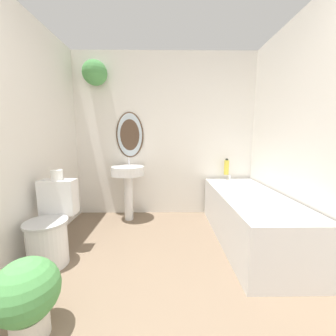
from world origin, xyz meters
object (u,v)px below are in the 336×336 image
object	(u,v)px
potted_plant	(27,294)
toilet	(51,229)
bathtub	(249,216)
shampoo_bottle	(226,167)
toilet_paper_roll	(57,175)
pedestal_sink	(128,178)

from	to	relation	value
potted_plant	toilet	bearing A→B (deg)	109.88
bathtub	potted_plant	distance (m)	2.10
toilet	shampoo_bottle	xyz separation A→B (m)	(1.99, 1.15, 0.42)
shampoo_bottle	toilet_paper_roll	world-z (taller)	shampoo_bottle
toilet	pedestal_sink	bearing A→B (deg)	60.79
pedestal_sink	potted_plant	size ratio (longest dim) A/B	1.78
toilet	toilet_paper_roll	bearing A→B (deg)	90.00
pedestal_sink	toilet_paper_roll	world-z (taller)	pedestal_sink
bathtub	potted_plant	size ratio (longest dim) A/B	3.46
pedestal_sink	bathtub	distance (m)	1.64
pedestal_sink	toilet	bearing A→B (deg)	-119.21
bathtub	shampoo_bottle	bearing A→B (deg)	93.46
toilet	toilet_paper_roll	size ratio (longest dim) A/B	6.91
shampoo_bottle	potted_plant	distance (m)	2.62
potted_plant	bathtub	bearing A→B (deg)	32.86
bathtub	shampoo_bottle	distance (m)	0.91
pedestal_sink	toilet_paper_roll	bearing A→B (deg)	-124.35
pedestal_sink	toilet_paper_roll	distance (m)	1.01
shampoo_bottle	potted_plant	world-z (taller)	shampoo_bottle
toilet	shampoo_bottle	world-z (taller)	shampoo_bottle
potted_plant	toilet_paper_roll	size ratio (longest dim) A/B	4.47
shampoo_bottle	pedestal_sink	bearing A→B (deg)	-174.00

